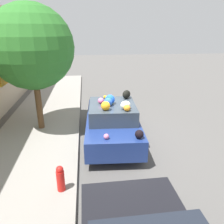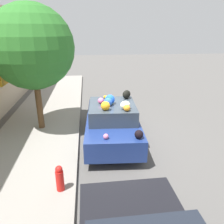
# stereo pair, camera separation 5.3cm
# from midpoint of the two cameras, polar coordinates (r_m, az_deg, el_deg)

# --- Properties ---
(ground_plane) EXTENTS (60.00, 60.00, 0.00)m
(ground_plane) POSITION_cam_midpoint_polar(r_m,az_deg,el_deg) (8.44, -0.93, -7.06)
(ground_plane) COLOR #565451
(sidewalk_curb) EXTENTS (24.00, 3.20, 0.14)m
(sidewalk_curb) POSITION_cam_midpoint_polar(r_m,az_deg,el_deg) (8.61, -19.26, -7.24)
(sidewalk_curb) COLOR gray
(sidewalk_curb) RESTS_ON ground
(street_tree) EXTENTS (3.08, 3.08, 4.74)m
(street_tree) POSITION_cam_midpoint_polar(r_m,az_deg,el_deg) (8.78, -19.98, 15.52)
(street_tree) COLOR brown
(street_tree) RESTS_ON sidewalk_curb
(fire_hydrant) EXTENTS (0.20, 0.20, 0.70)m
(fire_hydrant) POSITION_cam_midpoint_polar(r_m,az_deg,el_deg) (5.79, -13.24, -16.48)
(fire_hydrant) COLOR red
(fire_hydrant) RESTS_ON sidewalk_curb
(art_car) EXTENTS (4.31, 2.10, 1.81)m
(art_car) POSITION_cam_midpoint_polar(r_m,az_deg,el_deg) (8.10, 0.24, -2.27)
(art_car) COLOR navy
(art_car) RESTS_ON ground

